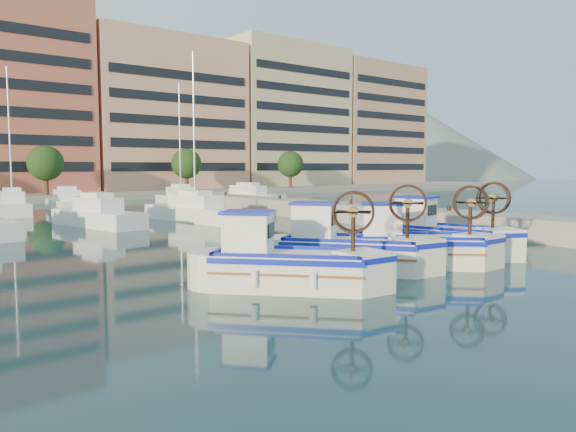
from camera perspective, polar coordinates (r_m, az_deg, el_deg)
The scene contains 9 objects.
ground at distance 20.47m, azimuth 8.86°, elevation -5.62°, with size 300.00×300.00×0.00m, color #1B3F48.
quay at distance 35.39m, azimuth 13.34°, elevation -0.25°, with size 3.00×60.00×1.20m, color gray.
waterfront at distance 82.45m, azimuth -22.25°, elevation 9.74°, with size 180.00×40.00×25.60m.
hill_east at distance 198.16m, azimuth 12.34°, elevation 3.80°, with size 160.00×160.00×50.00m, color slate.
yacht_marina at distance 42.74m, azimuth -22.34°, elevation 0.30°, with size 41.69×23.35×11.50m.
fishing_boat_a at distance 17.25m, azimuth -0.36°, elevation -4.72°, with size 4.56×4.81×3.05m.
fishing_boat_b at distance 20.37m, azimuth 5.91°, elevation -3.17°, with size 4.49×5.10×3.15m.
fishing_boat_c at distance 21.68m, azimuth 12.51°, elevation -2.82°, with size 4.76×4.71×3.07m.
fishing_boat_d at distance 24.99m, azimuth 15.30°, elevation -1.80°, with size 3.13×5.21×3.15m.
Camera 1 is at (-14.98, -13.43, 3.75)m, focal length 35.00 mm.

